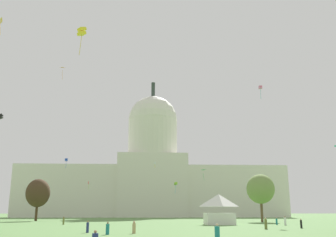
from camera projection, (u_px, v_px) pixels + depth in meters
name	position (u px, v px, depth m)	size (l,w,h in m)	color
capitol_building	(152.00, 176.00, 174.95)	(120.54, 23.38, 64.12)	silver
event_tent	(219.00, 209.00, 77.73)	(6.17, 5.43, 6.17)	white
tree_west_mid	(38.00, 193.00, 107.34)	(8.72, 8.81, 11.67)	#42301E
tree_east_far	(260.00, 189.00, 98.63)	(8.52, 9.71, 12.14)	brown
person_teal_deep_crowd	(217.00, 235.00, 32.05)	(0.44, 0.44, 1.71)	#1E757A
person_teal_mid_right	(277.00, 221.00, 77.41)	(0.46, 0.46, 1.47)	#1E757A
person_navy_near_tree_east	(88.00, 227.00, 49.18)	(0.41, 0.41, 1.52)	navy
person_teal_near_tent	(108.00, 229.00, 45.22)	(0.60, 0.60, 1.48)	#1E757A
person_olive_edge_east	(64.00, 221.00, 78.20)	(0.52, 0.52, 1.62)	olive
person_black_near_tree_west	(301.00, 224.00, 61.87)	(0.46, 0.46, 1.54)	black
person_white_lawn_far_left	(285.00, 221.00, 74.79)	(0.57, 0.57, 1.75)	silver
person_tan_mid_center	(134.00, 228.00, 47.59)	(0.48, 0.48, 1.52)	tan
person_olive_lawn_far_right	(266.00, 224.00, 59.05)	(0.58, 0.58, 1.77)	olive
kite_black_mid	(1.00, 116.00, 101.78)	(1.18, 1.08, 1.43)	black
kite_blue_mid	(66.00, 160.00, 145.97)	(1.23, 1.24, 3.72)	blue
kite_turquoise_low	(335.00, 149.00, 70.74)	(1.03, 1.32, 4.02)	teal
kite_pink_high	(260.00, 87.00, 110.33)	(0.87, 0.90, 4.02)	pink
kite_yellow_mid	(82.00, 32.00, 59.69)	(1.55, 1.55, 4.78)	yellow
kite_green_mid	(204.00, 172.00, 155.27)	(1.90, 1.20, 3.73)	green
kite_gold_mid	(1.00, 22.00, 60.30)	(0.65, 0.77, 2.92)	gold
kite_white_mid	(155.00, 163.00, 142.71)	(0.91, 0.86, 2.24)	white
kite_lime_low	(176.00, 184.00, 154.02)	(1.44, 1.46, 4.46)	#8CD133
kite_orange_high	(62.00, 69.00, 131.10)	(1.64, 0.95, 4.23)	orange
kite_red_low	(88.00, 183.00, 150.92)	(0.38, 0.83, 3.06)	red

